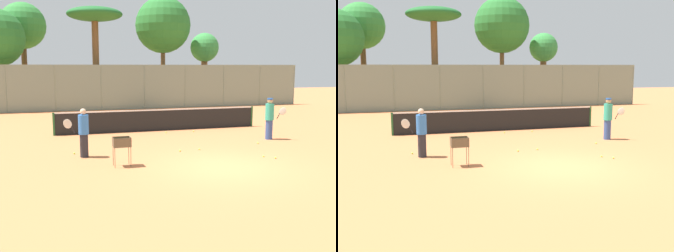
# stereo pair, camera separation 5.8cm
# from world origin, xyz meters

# --- Properties ---
(ground_plane) EXTENTS (80.00, 80.00, 0.00)m
(ground_plane) POSITION_xyz_m (0.00, 0.00, 0.00)
(ground_plane) COLOR #C67242
(tennis_net) EXTENTS (10.26, 0.10, 1.07)m
(tennis_net) POSITION_xyz_m (0.00, 7.51, 0.56)
(tennis_net) COLOR #26592D
(tennis_net) RESTS_ON ground_plane
(back_fence) EXTENTS (29.15, 0.08, 3.29)m
(back_fence) POSITION_xyz_m (0.00, 17.68, 1.65)
(back_fence) COLOR gray
(back_fence) RESTS_ON ground_plane
(tree_1) EXTENTS (2.49, 2.49, 6.06)m
(tree_1) POSITION_xyz_m (7.91, 21.46, 4.61)
(tree_1) COLOR brown
(tree_1) RESTS_ON ground_plane
(tree_2) EXTENTS (4.21, 4.21, 7.61)m
(tree_2) POSITION_xyz_m (-1.72, 19.75, 6.76)
(tree_2) COLOR brown
(tree_2) RESTS_ON ground_plane
(tree_3) EXTENTS (3.68, 3.68, 8.23)m
(tree_3) POSITION_xyz_m (-7.09, 23.06, 6.31)
(tree_3) COLOR brown
(tree_3) RESTS_ON ground_plane
(tree_4) EXTENTS (4.57, 4.57, 8.82)m
(tree_4) POSITION_xyz_m (3.96, 20.86, 6.51)
(tree_4) COLOR brown
(tree_4) RESTS_ON ground_plane
(player_white_outfit) EXTENTS (0.92, 0.36, 1.72)m
(player_white_outfit) POSITION_xyz_m (-4.11, 2.71, 0.89)
(player_white_outfit) COLOR #26262D
(player_white_outfit) RESTS_ON ground_plane
(player_red_cap) EXTENTS (0.83, 0.60, 1.81)m
(player_red_cap) POSITION_xyz_m (3.97, 3.89, 0.94)
(player_red_cap) COLOR #334C8C
(player_red_cap) RESTS_ON ground_plane
(ball_cart) EXTENTS (0.56, 0.41, 0.94)m
(ball_cart) POSITION_xyz_m (-3.05, 1.07, 0.71)
(ball_cart) COLOR brown
(ball_cart) RESTS_ON ground_plane
(tennis_ball_0) EXTENTS (0.07, 0.07, 0.07)m
(tennis_ball_0) POSITION_xyz_m (-4.42, 3.29, 0.03)
(tennis_ball_0) COLOR #D1E54C
(tennis_ball_0) RESTS_ON ground_plane
(tennis_ball_1) EXTENTS (0.07, 0.07, 0.07)m
(tennis_ball_1) POSITION_xyz_m (2.25, 0.58, 0.03)
(tennis_ball_1) COLOR #D1E54C
(tennis_ball_1) RESTS_ON ground_plane
(tennis_ball_2) EXTENTS (0.07, 0.07, 0.07)m
(tennis_ball_2) POSITION_xyz_m (1.48, 6.68, 0.03)
(tennis_ball_2) COLOR #D1E54C
(tennis_ball_2) RESTS_ON ground_plane
(tennis_ball_3) EXTENTS (0.07, 0.07, 0.07)m
(tennis_ball_3) POSITION_xyz_m (3.00, 3.12, 0.03)
(tennis_ball_3) COLOR #D1E54C
(tennis_ball_3) RESTS_ON ground_plane
(tennis_ball_4) EXTENTS (0.07, 0.07, 0.07)m
(tennis_ball_4) POSITION_xyz_m (0.08, 6.72, 0.03)
(tennis_ball_4) COLOR #D1E54C
(tennis_ball_4) RESTS_ON ground_plane
(tennis_ball_5) EXTENTS (0.07, 0.07, 0.07)m
(tennis_ball_5) POSITION_xyz_m (-0.57, 2.62, 0.03)
(tennis_ball_5) COLOR #D1E54C
(tennis_ball_5) RESTS_ON ground_plane
(tennis_ball_6) EXTENTS (0.07, 0.07, 0.07)m
(tennis_ball_6) POSITION_xyz_m (1.97, 0.90, 0.03)
(tennis_ball_6) COLOR #D1E54C
(tennis_ball_6) RESTS_ON ground_plane
(tennis_ball_7) EXTENTS (0.07, 0.07, 0.07)m
(tennis_ball_7) POSITION_xyz_m (0.23, 2.67, 0.03)
(tennis_ball_7) COLOR #D1E54C
(tennis_ball_7) RESTS_ON ground_plane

